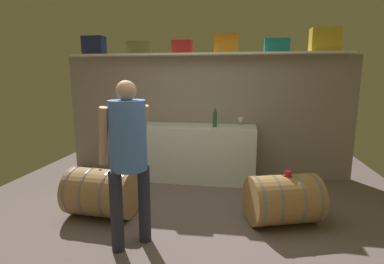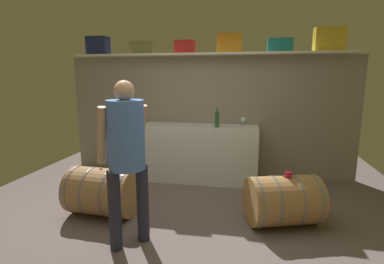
% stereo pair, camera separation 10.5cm
% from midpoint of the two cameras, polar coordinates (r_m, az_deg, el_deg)
% --- Properties ---
extents(ground_plane, '(6.09, 7.43, 0.02)m').
position_cam_midpoint_polar(ground_plane, '(3.93, 0.12, -15.04)').
color(ground_plane, '#6E5E5C').
extents(back_wall_panel, '(4.89, 0.10, 2.03)m').
position_cam_midpoint_polar(back_wall_panel, '(5.15, 3.52, 3.06)').
color(back_wall_panel, gray).
rests_on(back_wall_panel, ground).
extents(high_shelf_board, '(4.50, 0.40, 0.03)m').
position_cam_midpoint_polar(high_shelf_board, '(4.97, 3.42, 14.69)').
color(high_shelf_board, white).
rests_on(high_shelf_board, back_wall_panel).
extents(toolcase_navy, '(0.36, 0.22, 0.31)m').
position_cam_midpoint_polar(toolcase_navy, '(5.57, -17.06, 15.56)').
color(toolcase_navy, navy).
rests_on(toolcase_navy, high_shelf_board).
extents(toolcase_olive, '(0.38, 0.21, 0.21)m').
position_cam_midpoint_polar(toolcase_olive, '(5.24, -9.02, 15.68)').
color(toolcase_olive, olive).
rests_on(toolcase_olive, high_shelf_board).
extents(toolcase_red, '(0.32, 0.22, 0.21)m').
position_cam_midpoint_polar(toolcase_red, '(5.04, -0.76, 16.01)').
color(toolcase_red, red).
rests_on(toolcase_red, high_shelf_board).
extents(toolcase_orange, '(0.38, 0.23, 0.30)m').
position_cam_midpoint_polar(toolcase_orange, '(4.95, 7.81, 16.54)').
color(toolcase_orange, orange).
rests_on(toolcase_orange, high_shelf_board).
extents(toolcase_teal, '(0.38, 0.21, 0.21)m').
position_cam_midpoint_polar(toolcase_teal, '(4.96, 17.16, 15.65)').
color(toolcase_teal, teal).
rests_on(toolcase_teal, high_shelf_board).
extents(toolcase_yellow, '(0.43, 0.24, 0.35)m').
position_cam_midpoint_polar(toolcase_yellow, '(5.08, 25.43, 15.79)').
color(toolcase_yellow, yellow).
rests_on(toolcase_yellow, high_shelf_board).
extents(work_cabinet, '(1.88, 0.64, 0.91)m').
position_cam_midpoint_polar(work_cabinet, '(4.90, 2.05, -4.00)').
color(work_cabinet, white).
rests_on(work_cabinet, ground).
extents(wine_bottle_green, '(0.07, 0.07, 0.30)m').
position_cam_midpoint_polar(wine_bottle_green, '(4.66, 5.48, 2.59)').
color(wine_bottle_green, '#265B33').
rests_on(wine_bottle_green, work_cabinet).
extents(wine_glass, '(0.08, 0.08, 0.14)m').
position_cam_midpoint_polar(wine_glass, '(4.88, 10.42, 2.34)').
color(wine_glass, white).
rests_on(wine_glass, work_cabinet).
extents(wine_barrel_near, '(0.93, 0.79, 0.58)m').
position_cam_midpoint_polar(wine_barrel_near, '(3.67, 17.94, -12.39)').
color(wine_barrel_near, '#A77A44').
rests_on(wine_barrel_near, ground).
extents(wine_barrel_far, '(0.84, 0.63, 0.59)m').
position_cam_midpoint_polar(wine_barrel_far, '(3.88, -16.11, -10.92)').
color(wine_barrel_far, '#A17849').
rests_on(wine_barrel_far, ground).
extents(tasting_cup, '(0.07, 0.07, 0.06)m').
position_cam_midpoint_polar(tasting_cup, '(3.57, 18.83, -7.67)').
color(tasting_cup, red).
rests_on(tasting_cup, wine_barrel_near).
extents(winemaker_pouring, '(0.48, 0.50, 1.66)m').
position_cam_midpoint_polar(winemaker_pouring, '(2.92, -11.50, -2.91)').
color(winemaker_pouring, '#2A2A3B').
rests_on(winemaker_pouring, ground).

